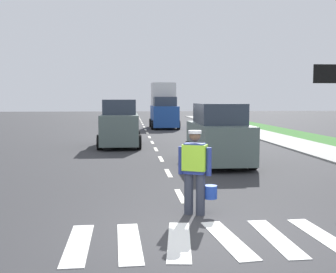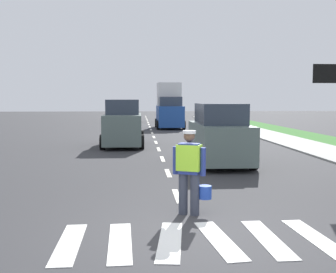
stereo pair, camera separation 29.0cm
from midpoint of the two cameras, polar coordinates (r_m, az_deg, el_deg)
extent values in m
plane|color=#333335|center=(27.84, -3.22, 0.53)|extent=(96.00, 96.00, 0.00)
cube|color=#9E9E99|center=(18.78, 20.69, -2.08)|extent=(2.40, 72.00, 0.14)
cube|color=white|center=(6.85, -13.59, -14.33)|extent=(0.39, 1.91, 0.01)
cube|color=white|center=(6.78, -6.67, -14.41)|extent=(0.43, 1.91, 0.01)
cube|color=white|center=(6.81, 0.29, -14.29)|extent=(0.59, 1.93, 0.01)
cube|color=white|center=(6.93, 7.09, -13.98)|extent=(0.57, 1.93, 0.01)
cube|color=white|center=(7.14, 13.55, -13.51)|extent=(0.41, 1.91, 0.01)
cube|color=white|center=(7.43, 19.55, -12.92)|extent=(0.47, 1.92, 0.01)
cube|color=silver|center=(9.75, 0.87, -8.26)|extent=(0.14, 1.40, 0.01)
cube|color=silver|center=(12.68, -0.60, -5.11)|extent=(0.14, 1.40, 0.01)
cube|color=silver|center=(15.63, -1.52, -3.14)|extent=(0.14, 1.40, 0.01)
cube|color=silver|center=(18.60, -2.14, -1.79)|extent=(0.14, 1.40, 0.01)
cube|color=silver|center=(21.57, -2.59, -0.82)|extent=(0.14, 1.40, 0.01)
cube|color=silver|center=(24.55, -2.93, -0.08)|extent=(0.14, 1.40, 0.01)
cube|color=silver|center=(27.54, -3.20, 0.49)|extent=(0.14, 1.40, 0.01)
cube|color=silver|center=(30.53, -3.41, 0.96)|extent=(0.14, 1.40, 0.01)
cube|color=silver|center=(33.52, -3.59, 1.34)|extent=(0.14, 1.40, 0.01)
cube|color=silver|center=(36.51, -3.74, 1.66)|extent=(0.14, 1.40, 0.01)
cube|color=silver|center=(39.51, -3.86, 1.93)|extent=(0.14, 1.40, 0.01)
cube|color=silver|center=(42.50, -3.97, 2.16)|extent=(0.14, 1.40, 0.01)
cube|color=silver|center=(45.49, -4.06, 2.36)|extent=(0.14, 1.40, 0.01)
cube|color=silver|center=(48.49, -4.14, 2.54)|extent=(0.14, 1.40, 0.01)
cube|color=silver|center=(51.49, -4.22, 2.70)|extent=(0.14, 1.40, 0.01)
cube|color=silver|center=(54.48, -4.28, 2.84)|extent=(0.14, 1.40, 0.01)
cylinder|color=#383D4C|center=(8.22, 1.87, -7.93)|extent=(0.18, 0.18, 0.82)
cylinder|color=#383D4C|center=(8.16, 3.51, -8.04)|extent=(0.18, 0.18, 0.82)
cube|color=navy|center=(8.05, 2.71, -3.06)|extent=(0.46, 0.38, 0.60)
cube|color=#A5EA33|center=(8.05, 2.71, -2.92)|extent=(0.53, 0.44, 0.51)
cylinder|color=navy|center=(8.14, 0.81, -3.32)|extent=(0.11, 0.11, 0.55)
cylinder|color=navy|center=(7.99, 4.64, -3.50)|extent=(0.11, 0.11, 0.55)
sphere|color=brown|center=(8.00, 2.72, 0.06)|extent=(0.22, 0.22, 0.22)
cylinder|color=silver|center=(8.00, 2.72, 0.63)|extent=(0.26, 0.26, 0.06)
cylinder|color=#2347B7|center=(8.20, 4.92, -7.69)|extent=(0.26, 0.26, 0.26)
cube|color=white|center=(11.89, 21.43, 8.10)|extent=(1.10, 0.05, 0.44)
cube|color=black|center=(11.88, 21.46, 8.11)|extent=(1.16, 0.04, 0.50)
cube|color=#1E4799|center=(32.03, -0.82, 2.88)|extent=(1.90, 4.60, 1.56)
cube|color=#2D3847|center=(31.20, -0.70, 4.89)|extent=(1.67, 1.61, 0.70)
cube|color=silver|center=(32.81, -0.93, 5.87)|extent=(1.81, 2.53, 1.80)
cylinder|color=black|center=(33.42, -2.67, 1.91)|extent=(0.22, 0.68, 0.68)
cylinder|color=black|center=(33.57, 0.64, 1.93)|extent=(0.22, 0.68, 0.68)
cylinder|color=black|center=(30.58, -2.42, 1.60)|extent=(0.22, 0.68, 0.68)
cylinder|color=black|center=(30.74, 1.20, 1.62)|extent=(0.22, 0.68, 0.68)
cube|color=slate|center=(14.47, 6.43, -0.66)|extent=(1.68, 4.01, 1.24)
cube|color=#2D3847|center=(14.30, 6.55, 3.17)|extent=(1.48, 2.21, 0.70)
cylinder|color=black|center=(15.59, 2.37, -1.92)|extent=(0.22, 0.68, 0.68)
cylinder|color=black|center=(15.92, 8.53, -1.82)|extent=(0.22, 0.68, 0.68)
cylinder|color=black|center=(13.15, 3.83, -3.26)|extent=(0.22, 0.68, 0.68)
cylinder|color=black|center=(13.53, 11.06, -3.11)|extent=(0.22, 0.68, 0.68)
cube|color=slate|center=(19.86, -7.13, 1.11)|extent=(1.73, 4.04, 1.37)
cube|color=#2D3847|center=(19.91, -7.16, 4.10)|extent=(1.53, 2.22, 0.70)
cylinder|color=black|center=(18.65, -4.51, -0.75)|extent=(0.22, 0.68, 0.68)
cylinder|color=black|center=(18.71, -9.94, -0.79)|extent=(0.22, 0.68, 0.68)
cylinder|color=black|center=(21.14, -4.61, -0.04)|extent=(0.22, 0.68, 0.68)
cylinder|color=black|center=(21.19, -9.41, -0.08)|extent=(0.22, 0.68, 0.68)
cube|color=black|center=(40.06, -6.51, 3.08)|extent=(1.75, 4.18, 1.23)
cube|color=#2D3847|center=(40.14, -6.52, 4.46)|extent=(1.54, 2.30, 0.70)
cylinder|color=black|center=(38.77, -5.22, 2.35)|extent=(0.22, 0.68, 0.68)
cylinder|color=black|center=(38.81, -7.86, 2.33)|extent=(0.22, 0.68, 0.68)
cylinder|color=black|center=(41.36, -5.23, 2.53)|extent=(0.22, 0.68, 0.68)
cylinder|color=black|center=(41.39, -7.71, 2.51)|extent=(0.22, 0.68, 0.68)
camera|label=1|loc=(0.15, -90.64, -0.06)|focal=43.87mm
camera|label=2|loc=(0.15, 89.36, 0.06)|focal=43.87mm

